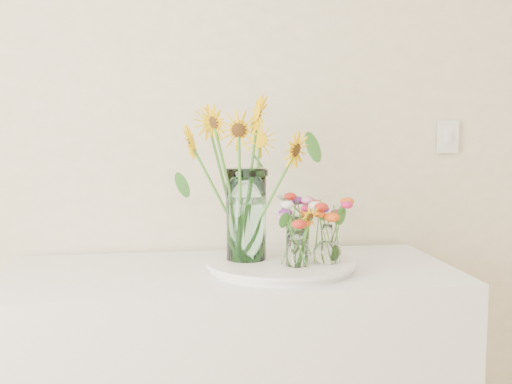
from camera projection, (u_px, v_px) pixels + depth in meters
tray at (281, 266)px, 1.98m from camera, size 0.44×0.44×0.02m
mason_jar at (246, 215)px, 1.98m from camera, size 0.15×0.15×0.29m
sunflower_bouquet at (246, 180)px, 1.97m from camera, size 0.78×0.78×0.51m
small_vase_a at (297, 249)px, 1.90m from camera, size 0.09×0.09×0.11m
wildflower_posy_a at (297, 234)px, 1.90m from camera, size 0.20×0.20×0.20m
small_vase_b at (327, 244)px, 1.94m from camera, size 0.11×0.11×0.12m
wildflower_posy_b at (328, 230)px, 1.94m from camera, size 0.19×0.19×0.21m
small_vase_c at (297, 236)px, 2.07m from camera, size 0.07×0.07×0.13m
wildflower_posy_c at (297, 222)px, 2.06m from camera, size 0.21×0.21×0.22m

